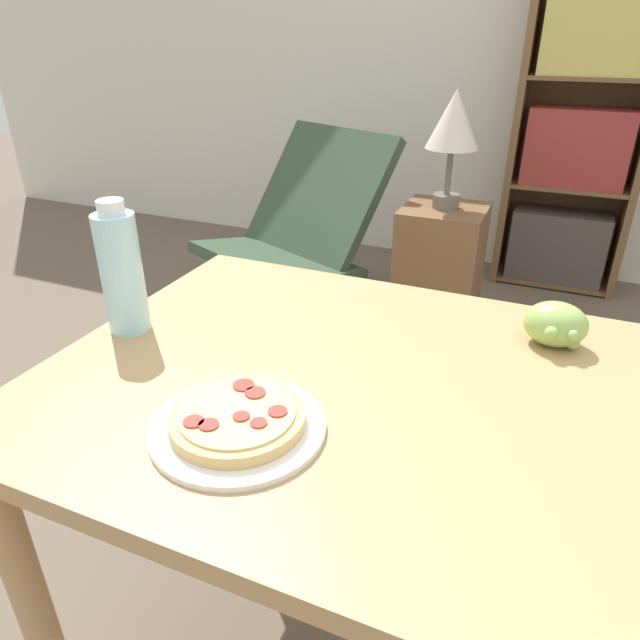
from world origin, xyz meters
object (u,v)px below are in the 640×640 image
object	(u,v)px
grape_bunch	(556,324)
bookshelf	(578,143)
pizza_on_plate	(238,421)
lounge_chair_near	(293,268)
table_lamp	(454,125)
drink_bottle	(122,272)
side_table	(438,277)

from	to	relation	value
grape_bunch	bookshelf	size ratio (longest dim) A/B	0.07
pizza_on_plate	grape_bunch	bearing A→B (deg)	47.70
grape_bunch	lounge_chair_near	world-z (taller)	lounge_chair_near
pizza_on_plate	table_lamp	xyz separation A→B (m)	(-0.06, 1.76, 0.17)
grape_bunch	table_lamp	size ratio (longest dim) A/B	0.25
grape_bunch	pizza_on_plate	bearing A→B (deg)	-132.30
pizza_on_plate	grape_bunch	size ratio (longest dim) A/B	2.28
drink_bottle	table_lamp	xyz separation A→B (m)	(0.30, 1.57, 0.07)
pizza_on_plate	side_table	size ratio (longest dim) A/B	0.42
lounge_chair_near	side_table	world-z (taller)	lounge_chair_near
side_table	lounge_chair_near	bearing A→B (deg)	-171.57
pizza_on_plate	drink_bottle	xyz separation A→B (m)	(-0.36, 0.19, 0.11)
pizza_on_plate	grape_bunch	xyz separation A→B (m)	(0.41, 0.45, 0.03)
drink_bottle	lounge_chair_near	world-z (taller)	drink_bottle
pizza_on_plate	drink_bottle	size ratio (longest dim) A/B	1.01
table_lamp	side_table	bearing A→B (deg)	180.00
lounge_chair_near	bookshelf	bearing A→B (deg)	65.50
lounge_chair_near	side_table	xyz separation A→B (m)	(0.66, 0.10, 0.02)
lounge_chair_near	bookshelf	xyz separation A→B (m)	(1.12, 1.03, 0.48)
grape_bunch	drink_bottle	xyz separation A→B (m)	(-0.77, -0.26, 0.08)
pizza_on_plate	bookshelf	world-z (taller)	bookshelf
drink_bottle	side_table	xyz separation A→B (m)	(0.30, 1.57, -0.57)
pizza_on_plate	lounge_chair_near	bearing A→B (deg)	113.27
pizza_on_plate	lounge_chair_near	xyz separation A→B (m)	(-0.71, 1.66, -0.49)
grape_bunch	side_table	size ratio (longest dim) A/B	0.18
grape_bunch	lounge_chair_near	bearing A→B (deg)	132.89
lounge_chair_near	bookshelf	size ratio (longest dim) A/B	0.59
drink_bottle	table_lamp	world-z (taller)	table_lamp
bookshelf	table_lamp	xyz separation A→B (m)	(-0.46, -0.93, 0.18)
pizza_on_plate	bookshelf	distance (m)	2.72
drink_bottle	side_table	world-z (taller)	drink_bottle
bookshelf	side_table	bearing A→B (deg)	-116.52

